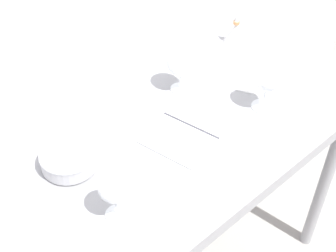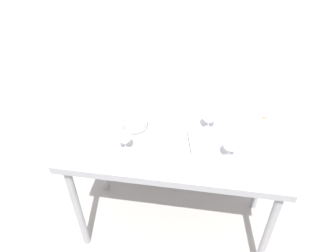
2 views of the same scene
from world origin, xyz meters
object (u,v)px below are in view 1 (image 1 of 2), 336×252
object	(u,v)px
wine_glass_far_right	(181,62)
tasting_bowl	(69,158)
open_notebook	(191,126)
wine_glass_near_right	(267,79)
tasting_sheet_upper	(242,75)
wine_glass_near_left	(114,189)
decanter_funnel	(235,33)

from	to	relation	value
wine_glass_far_right	tasting_bowl	distance (m)	0.49
wine_glass_far_right	open_notebook	size ratio (longest dim) A/B	0.47
wine_glass_near_right	open_notebook	world-z (taller)	wine_glass_near_right
wine_glass_far_right	tasting_sheet_upper	xyz separation A→B (m)	(0.22, -0.09, -0.11)
wine_glass_near_right	tasting_sheet_upper	bearing A→B (deg)	64.04
wine_glass_near_left	open_notebook	xyz separation A→B (m)	(0.38, 0.11, -0.10)
wine_glass_near_left	tasting_sheet_upper	bearing A→B (deg)	14.63
tasting_sheet_upper	wine_glass_near_left	bearing A→B (deg)	168.10
tasting_sheet_upper	tasting_bowl	size ratio (longest dim) A/B	1.62
wine_glass_near_right	decanter_funnel	distance (m)	0.39
wine_glass_far_right	decanter_funnel	size ratio (longest dim) A/B	1.15
open_notebook	decanter_funnel	size ratio (longest dim) A/B	2.44
wine_glass_near_right	wine_glass_near_left	bearing A→B (deg)	-177.94
wine_glass_near_left	wine_glass_far_right	xyz separation A→B (m)	(0.49, 0.27, 0.01)
open_notebook	tasting_sheet_upper	distance (m)	0.33
wine_glass_far_right	open_notebook	bearing A→B (deg)	-123.21
wine_glass_near_left	wine_glass_near_right	world-z (taller)	wine_glass_near_right
tasting_bowl	tasting_sheet_upper	bearing A→B (deg)	-3.77
decanter_funnel	tasting_bowl	bearing A→B (deg)	-172.30
open_notebook	tasting_sheet_upper	bearing A→B (deg)	0.04
wine_glass_near_left	wine_glass_near_right	distance (m)	0.62
wine_glass_near_right	tasting_sheet_upper	distance (m)	0.21
wine_glass_far_right	tasting_sheet_upper	world-z (taller)	wine_glass_far_right
wine_glass_near_left	decanter_funnel	bearing A→B (deg)	22.15
open_notebook	wine_glass_near_left	bearing A→B (deg)	-176.37
wine_glass_far_right	decanter_funnel	bearing A→B (deg)	10.71
wine_glass_far_right	open_notebook	distance (m)	0.22
tasting_sheet_upper	tasting_bowl	world-z (taller)	tasting_bowl
open_notebook	tasting_bowl	world-z (taller)	tasting_bowl
tasting_sheet_upper	decanter_funnel	world-z (taller)	decanter_funnel
wine_glass_near_left	tasting_bowl	distance (m)	0.24
open_notebook	tasting_bowl	distance (m)	0.39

